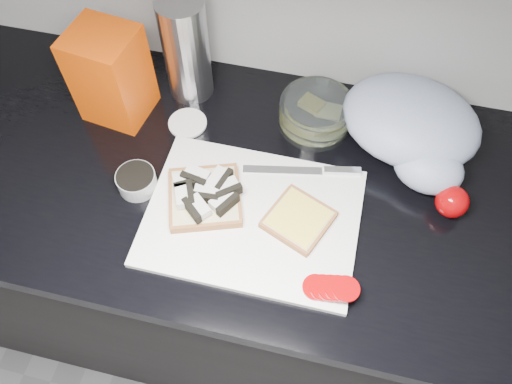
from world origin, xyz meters
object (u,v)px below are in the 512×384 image
Objects in this scene: cutting_board at (252,217)px; glass_bowl at (316,113)px; bread_bag at (111,75)px; steel_canister at (186,50)px.

glass_bowl is (0.08, 0.26, 0.03)m from cutting_board.
cutting_board is 0.41m from bread_bag.
steel_canister is at bearing 173.05° from glass_bowl.
cutting_board is 1.72× the size of steel_canister.
bread_bag is at bearing 149.33° from cutting_board.
cutting_board is at bearing -54.37° from steel_canister.
bread_bag is (-0.35, 0.20, 0.10)m from cutting_board.
bread_bag is 0.16m from steel_canister.
glass_bowl is at bearing -6.95° from steel_canister.
cutting_board is 1.97× the size of bread_bag.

